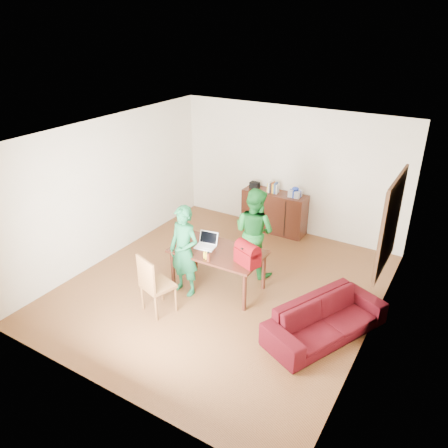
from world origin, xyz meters
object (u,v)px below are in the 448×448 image
Objects in this scene: person_far at (254,232)px; laptop at (205,245)px; table at (218,255)px; sofa at (326,319)px; person_near at (184,251)px; red_bag at (247,256)px; bottle at (208,257)px; chair at (158,295)px.

person_far is 4.49× the size of laptop.
sofa is (2.02, -0.26, -0.36)m from table.
person_near reaches higher than sofa.
red_bag reaches higher than table.
table is 0.96× the size of person_far.
bottle reaches higher than table.
table is at bearing -4.58° from laptop.
table is 9.21× the size of bottle.
person_far is at bearing 132.80° from red_bag.
red_bag is (0.58, 0.25, 0.07)m from bottle.
person_near is (0.06, 0.67, 0.50)m from chair.
table is at bearing 107.68° from sofa.
table reaches higher than sofa.
sofa is at bearing -14.92° from laptop.
table is 2.07m from sofa.
chair reaches higher than sofa.
person_near is 0.47m from bottle.
red_bag is at bearing -12.44° from table.
person_far reaches higher than red_bag.
bottle is at bearing 70.20° from chair.
person_near reaches higher than table.
table is 0.82× the size of sofa.
chair is 2.07m from person_far.
sofa is at bearing 158.40° from person_far.
red_bag is 1.52m from sofa.
red_bag is (0.87, -0.11, 0.11)m from laptop.
red_bag is (0.63, -0.13, 0.24)m from table.
bottle is at bearing 7.11° from person_near.
chair is 2.78× the size of laptop.
person_near reaches higher than laptop.
person_near is at bearing 118.11° from sofa.
table is at bearing 83.85° from chair.
person_near is at bearing -137.60° from table.
bottle is 2.04m from sofa.
chair reaches higher than laptop.
table is 0.28m from laptop.
laptop reaches higher than sofa.
person_far is 9.59× the size of bottle.
chair is 0.64× the size of person_near.
laptop is at bearing 95.47° from chair.
table is at bearing 80.63° from person_far.
bottle is (0.52, 0.68, 0.52)m from chair.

